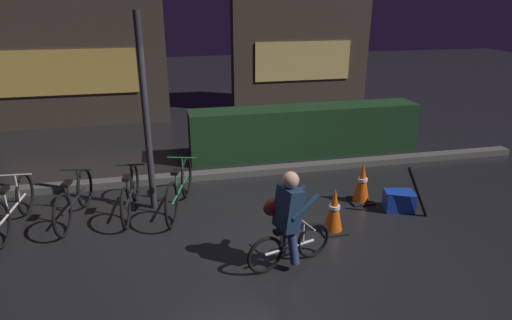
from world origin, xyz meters
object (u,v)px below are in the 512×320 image
traffic_cone_near (334,211)px  traffic_cone_far (362,183)px  parked_bike_center_right (180,189)px  parked_bike_left_mid (74,200)px  parked_bike_leftmost (13,207)px  cyclist (288,219)px  street_post (146,117)px  closed_umbrella (418,192)px  blue_crate (399,201)px  parked_bike_center_left (130,194)px

traffic_cone_near → traffic_cone_far: 1.12m
parked_bike_center_right → traffic_cone_near: 2.36m
parked_bike_left_mid → traffic_cone_near: (3.61, -1.15, -0.00)m
parked_bike_leftmost → parked_bike_center_right: parked_bike_center_right is taller
parked_bike_left_mid → cyclist: size_ratio=1.23×
traffic_cone_far → parked_bike_left_mid: bearing=175.4°
street_post → cyclist: 2.66m
closed_umbrella → parked_bike_center_right: bearing=-0.9°
blue_crate → parked_bike_center_right: bearing=167.8°
traffic_cone_near → cyclist: cyclist is taller
parked_bike_leftmost → parked_bike_center_left: size_ratio=1.05×
parked_bike_center_right → parked_bike_center_left: bearing=99.8°
traffic_cone_far → closed_umbrella: (0.59, -0.64, 0.07)m
street_post → parked_bike_leftmost: 2.26m
parked_bike_left_mid → cyclist: bearing=-112.9°
parked_bike_center_right → cyclist: 2.15m
street_post → closed_umbrella: size_ratio=3.48×
parked_bike_center_left → closed_umbrella: 4.33m
street_post → parked_bike_center_left: size_ratio=1.94×
parked_bike_center_right → cyclist: bearing=-129.9°
parked_bike_center_left → traffic_cone_far: (3.62, -0.40, 0.01)m
street_post → traffic_cone_near: (2.48, -1.30, -1.16)m
parked_bike_center_left → cyclist: (1.95, -1.83, 0.31)m
street_post → blue_crate: size_ratio=6.73×
parked_bike_center_left → blue_crate: 4.15m
parked_bike_center_left → cyclist: size_ratio=1.23×
street_post → cyclist: (1.61, -1.94, -0.85)m
parked_bike_center_right → cyclist: size_ratio=1.32×
traffic_cone_near → closed_umbrella: (1.39, 0.15, 0.08)m
street_post → parked_bike_center_left: bearing=-162.4°
parked_bike_left_mid → blue_crate: size_ratio=3.47×
parked_bike_center_right → parked_bike_leftmost: bearing=107.5°
traffic_cone_near → street_post: bearing=152.4°
parked_bike_center_left → traffic_cone_far: 3.64m
parked_bike_leftmost → parked_bike_center_right: 2.33m
parked_bike_left_mid → street_post: bearing=-72.1°
traffic_cone_near → parked_bike_center_left: bearing=157.0°
parked_bike_left_mid → traffic_cone_near: size_ratio=2.29×
traffic_cone_near → parked_bike_left_mid: bearing=162.4°
parked_bike_leftmost → blue_crate: bearing=-92.4°
parked_bike_center_right → traffic_cone_far: bearing=-80.9°
parked_bike_center_left → closed_umbrella: closed_umbrella is taller
traffic_cone_far → cyclist: bearing=-139.5°
parked_bike_leftmost → traffic_cone_far: 5.22m
parked_bike_left_mid → parked_bike_center_right: bearing=-80.8°
blue_crate → closed_umbrella: bearing=-61.6°
parked_bike_left_mid → traffic_cone_near: parked_bike_left_mid is taller
traffic_cone_near → cyclist: size_ratio=0.53×
street_post → blue_crate: bearing=-13.6°
blue_crate → traffic_cone_near: bearing=-162.3°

